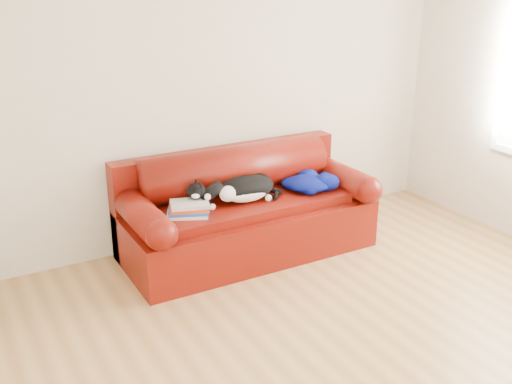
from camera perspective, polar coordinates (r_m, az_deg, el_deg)
ground at (r=4.15m, az=9.80°, el=-13.44°), size 4.50×4.50×0.00m
room_shell at (r=3.61m, az=12.78°, el=9.96°), size 4.52×4.02×2.61m
sofa_base at (r=5.11m, az=-0.79°, el=-3.30°), size 2.10×0.90×0.50m
sofa_back at (r=5.20m, az=-2.09°, el=0.71°), size 2.10×1.01×0.88m
book_stack at (r=4.68m, az=-6.42°, el=-1.58°), size 0.39×0.36×0.10m
cat at (r=4.91m, az=-1.00°, el=0.26°), size 0.74×0.34×0.26m
blanket at (r=5.21m, az=5.16°, el=0.95°), size 0.49×0.45×0.15m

